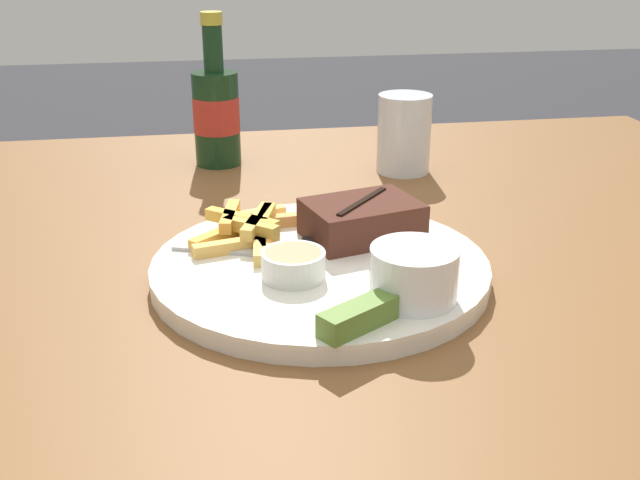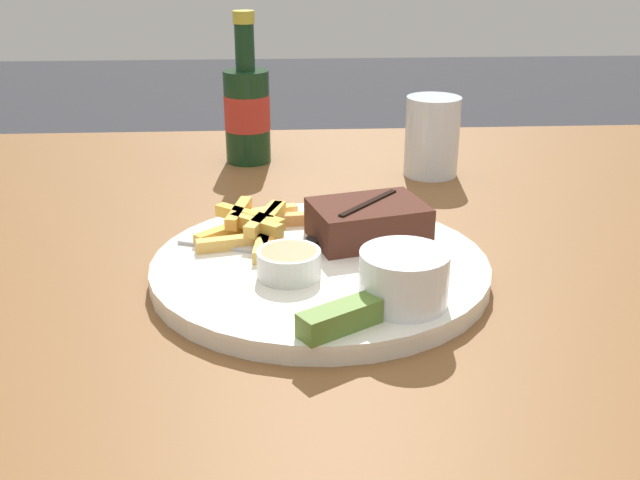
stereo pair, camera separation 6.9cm
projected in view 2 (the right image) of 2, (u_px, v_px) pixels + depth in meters
name	position (u px, v px, depth m)	size (l,w,h in m)	color
dining_table	(320.00, 346.00, 0.74)	(1.29, 1.13, 0.74)	brown
dinner_plate	(320.00, 268.00, 0.70)	(0.32, 0.32, 0.02)	silver
steak_portion	(368.00, 221.00, 0.74)	(0.13, 0.10, 0.04)	#472319
fries_pile	(257.00, 226.00, 0.75)	(0.13, 0.14, 0.02)	gold
coleslaw_cup	(404.00, 275.00, 0.61)	(0.07, 0.07, 0.05)	white
dipping_sauce_cup	(289.00, 262.00, 0.66)	(0.06, 0.06, 0.02)	silver
pickle_spear	(340.00, 318.00, 0.57)	(0.07, 0.06, 0.02)	#567A2D
fork_utensil	(237.00, 248.00, 0.72)	(0.13, 0.06, 0.00)	#B7B7BC
knife_utensil	(322.00, 238.00, 0.74)	(0.11, 0.14, 0.01)	#B7B7BC
beer_bottle	(247.00, 110.00, 1.03)	(0.06, 0.06, 0.21)	#143319
drinking_glass	(432.00, 136.00, 0.98)	(0.07, 0.07, 0.10)	silver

